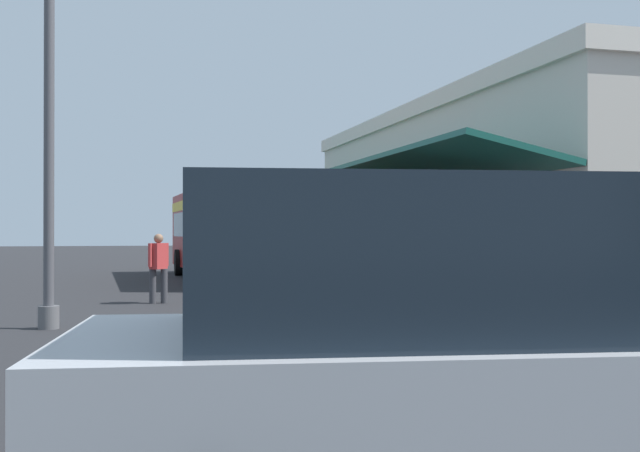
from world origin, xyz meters
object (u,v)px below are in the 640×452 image
object	(u,v)px
parked_suv_silver	(505,356)
pedestrian	(158,265)
parked_sedan_red	(424,301)
transit_bus	(225,227)
lot_light_pole	(49,117)
potted_palm	(370,264)

from	to	relation	value
parked_suv_silver	pedestrian	distance (m)	14.67
parked_sedan_red	pedestrian	distance (m)	9.26
transit_bus	lot_light_pole	xyz separation A→B (m)	(12.71, -4.74, 1.85)
parked_sedan_red	pedestrian	xyz separation A→B (m)	(-8.71, -3.13, 0.16)
parked_sedan_red	potted_palm	xyz separation A→B (m)	(-15.43, 4.33, -0.17)
potted_palm	lot_light_pole	world-z (taller)	lot_light_pole
parked_sedan_red	parked_suv_silver	xyz separation A→B (m)	(5.91, -1.94, 0.27)
parked_sedan_red	pedestrian	bearing A→B (deg)	-160.26
parked_suv_silver	pedestrian	size ratio (longest dim) A/B	3.06
parked_sedan_red	pedestrian	world-z (taller)	pedestrian
transit_bus	pedestrian	world-z (taller)	transit_bus
transit_bus	lot_light_pole	bearing A→B (deg)	-20.44
transit_bus	parked_suv_silver	world-z (taller)	transit_bus
parked_suv_silver	potted_palm	xyz separation A→B (m)	(-21.34, 6.27, -0.43)
potted_palm	pedestrian	bearing A→B (deg)	-48.02
parked_suv_silver	parked_sedan_red	bearing A→B (deg)	161.85
transit_bus	parked_sedan_red	size ratio (longest dim) A/B	2.48
transit_bus	parked_suv_silver	size ratio (longest dim) A/B	2.25
transit_bus	parked_sedan_red	world-z (taller)	transit_bus
lot_light_pole	pedestrian	bearing A→B (deg)	154.34
parked_suv_silver	pedestrian	xyz separation A→B (m)	(-14.62, -1.19, -0.10)
pedestrian	parked_suv_silver	bearing A→B (deg)	4.65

